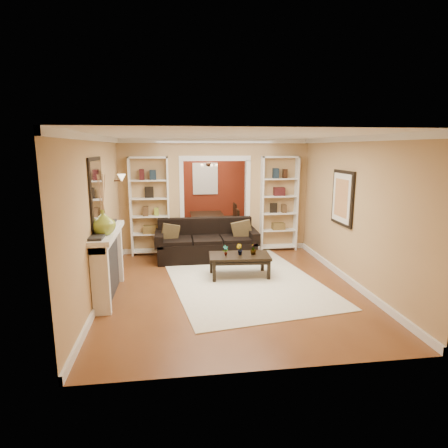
{
  "coord_description": "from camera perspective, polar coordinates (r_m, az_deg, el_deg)",
  "views": [
    {
      "loc": [
        -0.99,
        -7.75,
        2.49
      ],
      "look_at": [
        -0.05,
        -0.8,
        1.06
      ],
      "focal_mm": 30.0,
      "sensor_mm": 36.0,
      "label": 1
    }
  ],
  "objects": [
    {
      "name": "wall_sconce",
      "position": [
        8.4,
        -15.73,
        6.58
      ],
      "size": [
        0.18,
        0.18,
        0.22
      ],
      "primitive_type": "cube",
      "color": "#FFE0A5",
      "rests_on": "wall_left"
    },
    {
      "name": "plant_left",
      "position": [
        7.26,
        0.24,
        -4.05
      ],
      "size": [
        0.12,
        0.1,
        0.2
      ],
      "primitive_type": "imported",
      "rotation": [
        0.0,
        0.0,
        0.28
      ],
      "color": "#336626",
      "rests_on": "coffee_table"
    },
    {
      "name": "dining_window",
      "position": [
        11.76,
        -2.87,
        6.92
      ],
      "size": [
        0.78,
        0.03,
        0.98
      ],
      "primitive_type": "cube",
      "color": "#8CA5CC",
      "rests_on": "wall_back"
    },
    {
      "name": "framed_art",
      "position": [
        7.53,
        17.55,
        3.8
      ],
      "size": [
        0.04,
        0.85,
        1.05
      ],
      "primitive_type": "cube",
      "color": "black",
      "rests_on": "wall_right"
    },
    {
      "name": "floor",
      "position": [
        8.2,
        -0.42,
        -6.17
      ],
      "size": [
        8.0,
        8.0,
        0.0
      ],
      "primitive_type": "plane",
      "color": "brown",
      "rests_on": "ground"
    },
    {
      "name": "dining_chair_se",
      "position": [
        11.04,
        0.38,
        0.9
      ],
      "size": [
        0.51,
        0.51,
        0.91
      ],
      "primitive_type": "cube",
      "rotation": [
        0.0,
        0.0,
        -1.7
      ],
      "color": "black",
      "rests_on": "floor"
    },
    {
      "name": "dining_chair_sw",
      "position": [
        10.95,
        -5.33,
        0.59
      ],
      "size": [
        0.54,
        0.54,
        0.85
      ],
      "primitive_type": "cube",
      "rotation": [
        0.0,
        0.0,
        1.22
      ],
      "color": "black",
      "rests_on": "floor"
    },
    {
      "name": "vase",
      "position": [
        6.13,
        -17.92,
        0.27
      ],
      "size": [
        0.43,
        0.43,
        0.39
      ],
      "primitive_type": "imported",
      "rotation": [
        0.0,
        0.0,
        -0.15
      ],
      "color": "olive",
      "rests_on": "fireplace"
    },
    {
      "name": "fireplace",
      "position": [
        6.63,
        -17.02,
        -5.77
      ],
      "size": [
        0.32,
        1.7,
        1.16
      ],
      "primitive_type": "cube",
      "color": "white",
      "rests_on": "floor"
    },
    {
      "name": "mirror",
      "position": [
        6.41,
        -18.9,
        4.7
      ],
      "size": [
        0.03,
        0.95,
        1.1
      ],
      "primitive_type": "cube",
      "color": "silver",
      "rests_on": "wall_left"
    },
    {
      "name": "coffee_table",
      "position": [
        7.39,
        2.36,
        -6.37
      ],
      "size": [
        1.21,
        0.71,
        0.44
      ],
      "primitive_type": "cube",
      "rotation": [
        0.0,
        0.0,
        -0.06
      ],
      "color": "black",
      "rests_on": "floor"
    },
    {
      "name": "plant_center",
      "position": [
        7.3,
        2.38,
        -3.91
      ],
      "size": [
        0.15,
        0.15,
        0.21
      ],
      "primitive_type": "imported",
      "rotation": [
        0.0,
        0.0,
        2.46
      ],
      "color": "#336626",
      "rests_on": "coffee_table"
    },
    {
      "name": "bookshelf_right",
      "position": [
        9.23,
        8.35,
        3.05
      ],
      "size": [
        0.9,
        0.3,
        2.3
      ],
      "primitive_type": "cube",
      "color": "white",
      "rests_on": "floor"
    },
    {
      "name": "bookshelf_left",
      "position": [
        8.9,
        -11.24,
        2.63
      ],
      "size": [
        0.9,
        0.3,
        2.3
      ],
      "primitive_type": "cube",
      "color": "white",
      "rests_on": "floor"
    },
    {
      "name": "red_back_panel",
      "position": [
        11.82,
        -2.88,
        5.82
      ],
      "size": [
        4.44,
        0.04,
        2.64
      ],
      "primitive_type": "cube",
      "color": "maroon",
      "rests_on": "floor"
    },
    {
      "name": "sofa",
      "position": [
        8.48,
        -2.68,
        -2.45
      ],
      "size": [
        2.28,
        0.99,
        0.89
      ],
      "primitive_type": "cube",
      "color": "black",
      "rests_on": "floor"
    },
    {
      "name": "pillow_right",
      "position": [
        8.52,
        2.75,
        -0.96
      ],
      "size": [
        0.44,
        0.17,
        0.43
      ],
      "primitive_type": "cube",
      "rotation": [
        0.0,
        0.0,
        -0.1
      ],
      "color": "brown",
      "rests_on": "sofa"
    },
    {
      "name": "wall_front",
      "position": [
        4.04,
        6.8,
        -4.99
      ],
      "size": [
        8.0,
        0.0,
        8.0
      ],
      "primitive_type": "plane",
      "rotation": [
        -1.57,
        0.0,
        0.0
      ],
      "color": "tan",
      "rests_on": "ground"
    },
    {
      "name": "wall_back",
      "position": [
        11.84,
        -2.89,
        5.98
      ],
      "size": [
        8.0,
        0.0,
        8.0
      ],
      "primitive_type": "plane",
      "rotation": [
        1.57,
        0.0,
        0.0
      ],
      "color": "tan",
      "rests_on": "ground"
    },
    {
      "name": "ceiling",
      "position": [
        7.81,
        -0.44,
        13.05
      ],
      "size": [
        8.0,
        8.0,
        0.0
      ],
      "primitive_type": "plane",
      "rotation": [
        3.14,
        0.0,
        0.0
      ],
      "color": "white",
      "rests_on": "ground"
    },
    {
      "name": "area_rug",
      "position": [
        7.29,
        2.88,
        -8.43
      ],
      "size": [
        3.18,
        4.07,
        0.01
      ],
      "primitive_type": "cube",
      "rotation": [
        0.0,
        0.0,
        0.15
      ],
      "color": "white",
      "rests_on": "floor"
    },
    {
      "name": "wall_left",
      "position": [
        7.93,
        -16.79,
        2.75
      ],
      "size": [
        0.0,
        8.0,
        8.0
      ],
      "primitive_type": "plane",
      "rotation": [
        1.57,
        0.0,
        1.57
      ],
      "color": "tan",
      "rests_on": "ground"
    },
    {
      "name": "wall_right",
      "position": [
        8.47,
        14.87,
        3.39
      ],
      "size": [
        0.0,
        8.0,
        8.0
      ],
      "primitive_type": "plane",
      "rotation": [
        1.57,
        0.0,
        -1.57
      ],
      "color": "tan",
      "rests_on": "ground"
    },
    {
      "name": "partition_wall",
      "position": [
        9.07,
        -1.39,
        4.29
      ],
      "size": [
        4.5,
        0.15,
        2.7
      ],
      "primitive_type": "cube",
      "color": "tan",
      "rests_on": "floor"
    },
    {
      "name": "dining_chair_nw",
      "position": [
        10.36,
        -5.18,
        -0.01
      ],
      "size": [
        0.51,
        0.51,
        0.86
      ],
      "primitive_type": "cube",
      "rotation": [
        0.0,
        0.0,
        1.8
      ],
      "color": "black",
      "rests_on": "floor"
    },
    {
      "name": "plant_right",
      "position": [
        7.35,
        4.48,
        -3.82
      ],
      "size": [
        0.17,
        0.17,
        0.22
      ],
      "primitive_type": "imported",
      "rotation": [
        0.0,
        0.0,
        4.08
      ],
      "color": "#336626",
      "rests_on": "coffee_table"
    },
    {
      "name": "dining_table",
      "position": [
        10.71,
        -2.3,
        -0.3
      ],
      "size": [
        1.7,
        0.95,
        0.6
      ],
      "primitive_type": "imported",
      "rotation": [
        0.0,
        0.0,
        1.57
      ],
      "color": "black",
      "rests_on": "floor"
    },
    {
      "name": "chandelier",
      "position": [
        10.5,
        -2.32,
        8.94
      ],
      "size": [
        0.5,
        0.5,
        0.3
      ],
      "primitive_type": "cube",
      "color": "#3D271C",
      "rests_on": "ceiling"
    },
    {
      "name": "pillow_left",
      "position": [
        8.39,
        -8.2,
        -1.45
      ],
      "size": [
        0.39,
        0.17,
        0.38
      ],
      "primitive_type": "cube",
      "rotation": [
        0.0,
        0.0,
        0.15
      ],
      "color": "brown",
      "rests_on": "sofa"
    },
    {
      "name": "dining_chair_ne",
      "position": [
        10.46,
        0.84,
        0.09
      ],
      "size": [
        0.54,
        0.54,
        0.84
      ],
      "primitive_type": "cube",
      "rotation": [
        0.0,
        0.0,
        -1.16
      ],
      "color": "black",
      "rests_on": "floor"
    }
  ]
}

